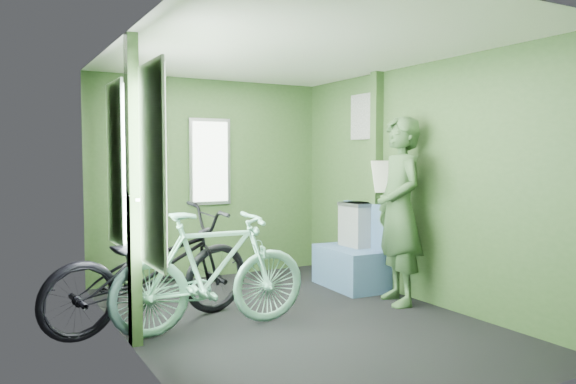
{
  "coord_description": "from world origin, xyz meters",
  "views": [
    {
      "loc": [
        -2.36,
        -4.16,
        1.4
      ],
      "look_at": [
        0.0,
        0.1,
        1.1
      ],
      "focal_mm": 35.0,
      "sensor_mm": 36.0,
      "label": 1
    }
  ],
  "objects_px": {
    "bicycle_mint": "(212,331)",
    "passenger": "(399,211)",
    "waste_box": "(358,244)",
    "bicycle_black": "(154,327)",
    "bench_seat": "(352,263)"
  },
  "relations": [
    {
      "from": "bicycle_mint",
      "to": "passenger",
      "type": "height_order",
      "value": "passenger"
    },
    {
      "from": "waste_box",
      "to": "bicycle_black",
      "type": "bearing_deg",
      "value": -169.67
    },
    {
      "from": "bicycle_black",
      "to": "bicycle_mint",
      "type": "distance_m",
      "value": 0.51
    },
    {
      "from": "waste_box",
      "to": "bench_seat",
      "type": "relative_size",
      "value": 1.0
    },
    {
      "from": "waste_box",
      "to": "bench_seat",
      "type": "xyz_separation_m",
      "value": [
        -0.12,
        -0.06,
        -0.19
      ]
    },
    {
      "from": "bicycle_mint",
      "to": "bench_seat",
      "type": "xyz_separation_m",
      "value": [
        1.88,
        0.71,
        0.27
      ]
    },
    {
      "from": "bicycle_mint",
      "to": "passenger",
      "type": "relative_size",
      "value": 0.91
    },
    {
      "from": "bicycle_black",
      "to": "passenger",
      "type": "xyz_separation_m",
      "value": [
        2.26,
        -0.39,
        0.89
      ]
    },
    {
      "from": "bicycle_black",
      "to": "bicycle_mint",
      "type": "xyz_separation_m",
      "value": [
        0.38,
        -0.34,
        0.0
      ]
    },
    {
      "from": "bench_seat",
      "to": "bicycle_black",
      "type": "bearing_deg",
      "value": -167.68
    },
    {
      "from": "bicycle_black",
      "to": "waste_box",
      "type": "bearing_deg",
      "value": -92.27
    },
    {
      "from": "bicycle_black",
      "to": "bench_seat",
      "type": "bearing_deg",
      "value": -93.27
    },
    {
      "from": "bicycle_black",
      "to": "waste_box",
      "type": "height_order",
      "value": "waste_box"
    },
    {
      "from": "bicycle_mint",
      "to": "waste_box",
      "type": "bearing_deg",
      "value": -66.14
    },
    {
      "from": "passenger",
      "to": "bicycle_black",
      "type": "bearing_deg",
      "value": -83.92
    }
  ]
}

